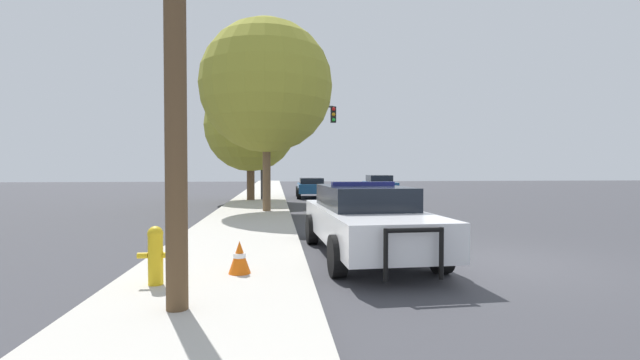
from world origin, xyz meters
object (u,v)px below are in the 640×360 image
object	(u,v)px
traffic_cone	(240,257)
tree_sidewalk_mid	(250,126)
traffic_light	(292,131)
tree_sidewalk_near	(266,86)
fire_hydrant	(156,254)
car_background_oncoming	(379,185)
police_car	(365,218)
car_background_midblock	(311,187)

from	to	relation	value
traffic_cone	tree_sidewalk_mid	bearing A→B (deg)	92.66
traffic_light	tree_sidewalk_near	bearing A→B (deg)	-100.76
tree_sidewalk_near	tree_sidewalk_mid	distance (m)	6.48
fire_hydrant	car_background_oncoming	bearing A→B (deg)	68.22
police_car	car_background_midblock	distance (m)	18.22
traffic_light	tree_sidewalk_near	world-z (taller)	tree_sidewalk_near
car_background_midblock	tree_sidewalk_near	size ratio (longest dim) A/B	0.54
traffic_light	traffic_cone	size ratio (longest dim) A/B	10.19
car_background_midblock	car_background_oncoming	world-z (taller)	car_background_oncoming
traffic_light	fire_hydrant	bearing A→B (deg)	-98.55
tree_sidewalk_near	traffic_cone	xyz separation A→B (m)	(-0.22, -10.38, -4.74)
fire_hydrant	tree_sidewalk_mid	distance (m)	17.65
car_background_midblock	tree_sidewalk_mid	world-z (taller)	tree_sidewalk_mid
tree_sidewalk_near	traffic_cone	size ratio (longest dim) A/B	14.59
police_car	car_background_oncoming	world-z (taller)	police_car
tree_sidewalk_mid	fire_hydrant	bearing A→B (deg)	-91.27
fire_hydrant	traffic_light	xyz separation A→B (m)	(2.64, 17.59, 3.35)
fire_hydrant	car_background_midblock	xyz separation A→B (m)	(3.98, 20.59, 0.11)
police_car	tree_sidewalk_mid	bearing A→B (deg)	-80.41
car_background_midblock	tree_sidewalk_mid	size ratio (longest dim) A/B	0.63
police_car	traffic_light	bearing A→B (deg)	-88.99
car_background_oncoming	tree_sidewalk_mid	distance (m)	10.06
police_car	traffic_cone	xyz separation A→B (m)	(-2.45, -1.81, -0.39)
police_car	car_background_midblock	xyz separation A→B (m)	(0.38, 18.22, -0.10)
traffic_light	car_background_midblock	bearing A→B (deg)	65.93
traffic_cone	car_background_midblock	bearing A→B (deg)	81.97
car_background_oncoming	tree_sidewalk_near	xyz separation A→B (m)	(-7.32, -10.82, 4.39)
tree_sidewalk_near	traffic_cone	bearing A→B (deg)	-91.23
fire_hydrant	tree_sidewalk_mid	world-z (taller)	tree_sidewalk_mid
tree_sidewalk_near	fire_hydrant	bearing A→B (deg)	-97.19
police_car	car_background_oncoming	size ratio (longest dim) A/B	1.21
traffic_light	police_car	bearing A→B (deg)	-86.38
car_background_midblock	tree_sidewalk_mid	bearing A→B (deg)	-135.83
police_car	tree_sidewalk_near	distance (m)	9.87
fire_hydrant	traffic_cone	bearing A→B (deg)	25.87
police_car	traffic_cone	world-z (taller)	police_car
police_car	tree_sidewalk_near	xyz separation A→B (m)	(-2.23, 8.58, 4.35)
police_car	fire_hydrant	xyz separation A→B (m)	(-3.61, -2.37, -0.20)
traffic_light	traffic_cone	bearing A→B (deg)	-94.98
traffic_light	car_background_midblock	xyz separation A→B (m)	(1.34, 3.00, -3.25)
tree_sidewalk_near	traffic_cone	world-z (taller)	tree_sidewalk_near
traffic_light	car_background_oncoming	xyz separation A→B (m)	(6.06, 4.18, -3.19)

